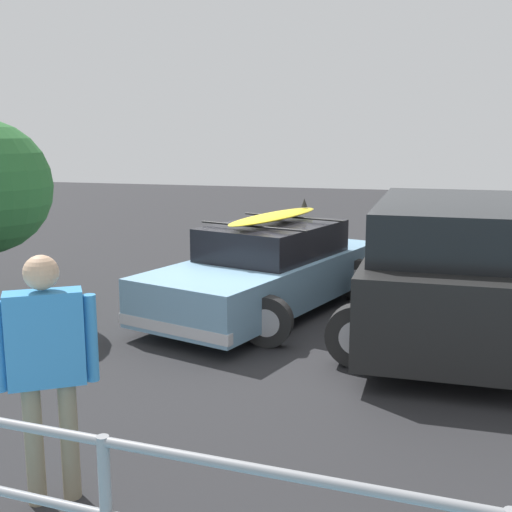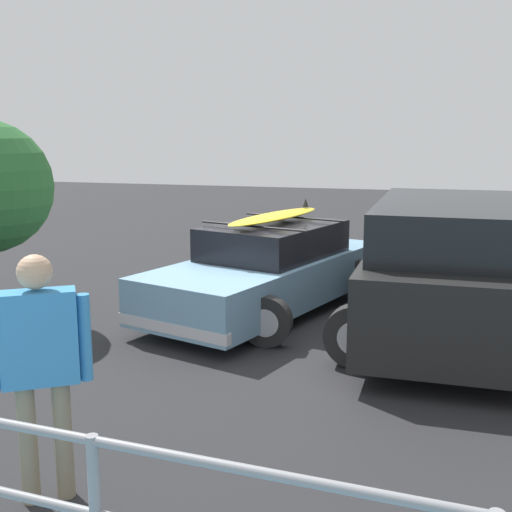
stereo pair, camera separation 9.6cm
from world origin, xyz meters
TOP-DOWN VIEW (x-y plane):
  - ground_plane at (0.00, 0.00)m, footprint 44.00×44.00m
  - sedan_car at (0.27, -0.58)m, footprint 3.09×4.74m
  - suv_car at (-2.29, 0.11)m, footprint 2.72×4.53m
  - person_bystander at (0.50, 4.75)m, footprint 0.61×0.46m

SIDE VIEW (x-z plane):
  - ground_plane at x=0.00m, z-range -0.02..0.00m
  - sedan_car at x=0.27m, z-range -0.17..1.41m
  - suv_car at x=-2.29m, z-range 0.03..1.83m
  - person_bystander at x=0.50m, z-range 0.18..2.00m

